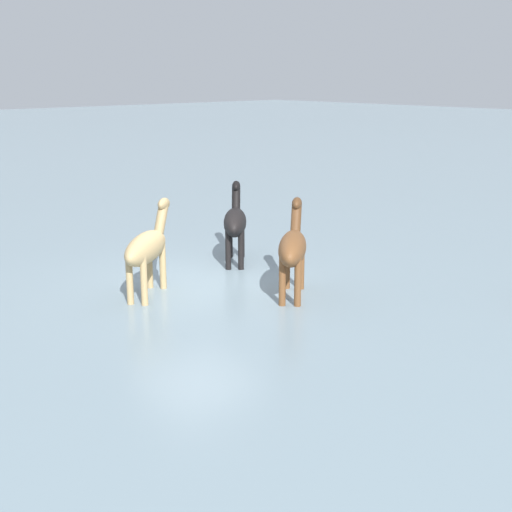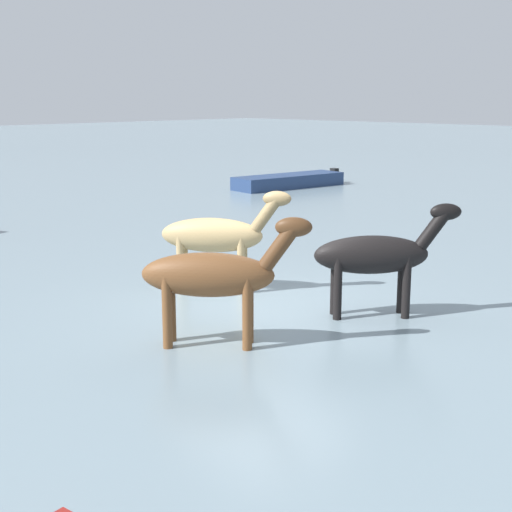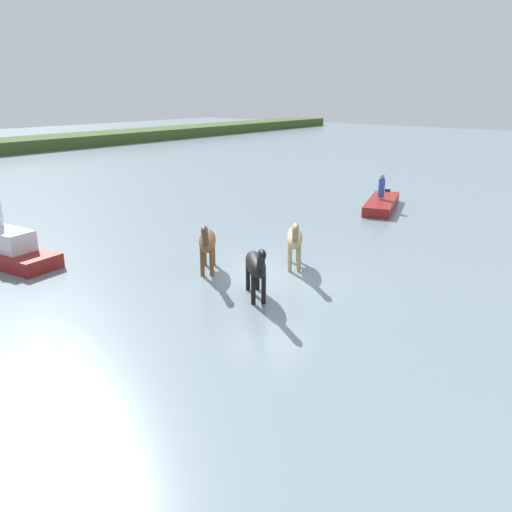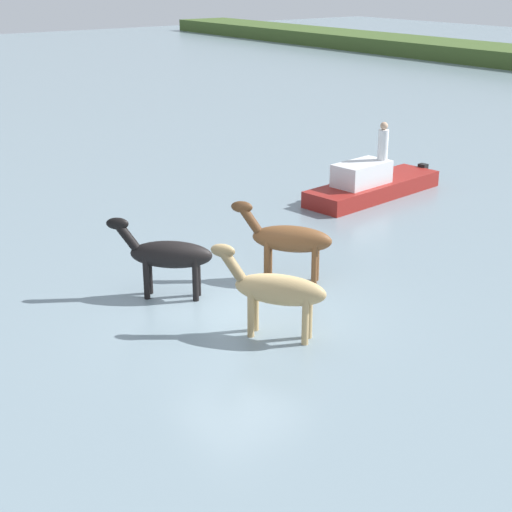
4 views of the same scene
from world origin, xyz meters
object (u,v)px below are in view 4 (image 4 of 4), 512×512
object	(u,v)px
horse_mid_herd	(276,290)
person_watcher_seated	(383,143)
horse_lead	(167,255)
boat_skiff_near	(371,187)
horse_chestnut_trailing	(288,239)

from	to	relation	value
horse_mid_herd	person_watcher_seated	bearing A→B (deg)	-92.21
horse_lead	boat_skiff_near	distance (m)	9.70
horse_lead	horse_mid_herd	bearing A→B (deg)	145.68
boat_skiff_near	person_watcher_seated	bearing A→B (deg)	138.28
person_watcher_seated	horse_lead	bearing A→B (deg)	-73.26
person_watcher_seated	horse_mid_herd	bearing A→B (deg)	-56.47
horse_lead	horse_chestnut_trailing	bearing A→B (deg)	-154.18
horse_mid_herd	boat_skiff_near	bearing A→B (deg)	-90.67
horse_mid_herd	person_watcher_seated	xyz separation A→B (m)	(-5.80, 8.75, 0.74)
boat_skiff_near	horse_mid_herd	bearing A→B (deg)	28.25
horse_mid_herd	horse_lead	xyz separation A→B (m)	(-2.96, -0.70, -0.01)
horse_mid_herd	person_watcher_seated	size ratio (longest dim) A/B	1.78
horse_mid_herd	boat_skiff_near	distance (m)	10.41
boat_skiff_near	person_watcher_seated	distance (m)	1.46
horse_chestnut_trailing	person_watcher_seated	size ratio (longest dim) A/B	1.72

